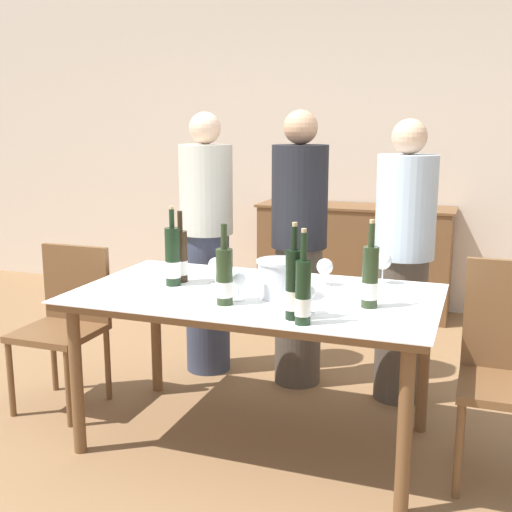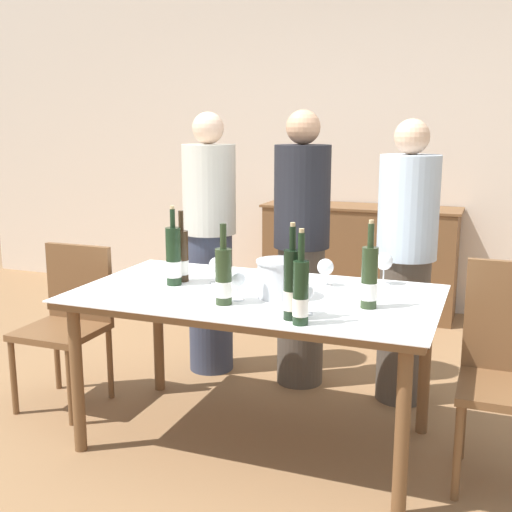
# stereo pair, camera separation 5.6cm
# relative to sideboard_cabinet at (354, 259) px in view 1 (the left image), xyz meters

# --- Properties ---
(ground_plane) EXTENTS (12.00, 12.00, 0.00)m
(ground_plane) POSITION_rel_sideboard_cabinet_xyz_m (-0.00, -2.42, -0.45)
(ground_plane) COLOR olive
(back_wall) EXTENTS (8.00, 0.10, 2.80)m
(back_wall) POSITION_rel_sideboard_cabinet_xyz_m (-0.00, 0.29, 0.95)
(back_wall) COLOR beige
(back_wall) RESTS_ON ground_plane
(sideboard_cabinet) EXTENTS (1.61, 0.46, 0.90)m
(sideboard_cabinet) POSITION_rel_sideboard_cabinet_xyz_m (0.00, 0.00, 0.00)
(sideboard_cabinet) COLOR brown
(sideboard_cabinet) RESTS_ON ground_plane
(dining_table) EXTENTS (1.72, 0.97, 0.77)m
(dining_table) POSITION_rel_sideboard_cabinet_xyz_m (-0.00, -2.42, 0.24)
(dining_table) COLOR brown
(dining_table) RESTS_ON ground_plane
(ice_bucket) EXTENTS (0.22, 0.22, 0.18)m
(ice_bucket) POSITION_rel_sideboard_cabinet_xyz_m (0.12, -2.45, 0.41)
(ice_bucket) COLOR silver
(ice_bucket) RESTS_ON dining_table
(wine_bottle_0) EXTENTS (0.07, 0.07, 0.39)m
(wine_bottle_0) POSITION_rel_sideboard_cabinet_xyz_m (0.55, -2.48, 0.45)
(wine_bottle_0) COLOR #28381E
(wine_bottle_0) RESTS_ON dining_table
(wine_bottle_1) EXTENTS (0.08, 0.08, 0.40)m
(wine_bottle_1) POSITION_rel_sideboard_cabinet_xyz_m (-0.45, -2.42, 0.45)
(wine_bottle_1) COLOR black
(wine_bottle_1) RESTS_ON dining_table
(wine_bottle_2) EXTENTS (0.07, 0.07, 0.37)m
(wine_bottle_2) POSITION_rel_sideboard_cabinet_xyz_m (-0.44, -2.34, 0.44)
(wine_bottle_2) COLOR #332314
(wine_bottle_2) RESTS_ON dining_table
(wine_bottle_3) EXTENTS (0.07, 0.07, 0.39)m
(wine_bottle_3) POSITION_rel_sideboard_cabinet_xyz_m (0.34, -2.82, 0.45)
(wine_bottle_3) COLOR black
(wine_bottle_3) RESTS_ON dining_table
(wine_bottle_4) EXTENTS (0.08, 0.08, 0.37)m
(wine_bottle_4) POSITION_rel_sideboard_cabinet_xyz_m (-0.07, -2.65, 0.44)
(wine_bottle_4) COLOR #28381E
(wine_bottle_4) RESTS_ON dining_table
(wine_bottle_5) EXTENTS (0.07, 0.07, 0.41)m
(wine_bottle_5) POSITION_rel_sideboard_cabinet_xyz_m (0.28, -2.76, 0.46)
(wine_bottle_5) COLOR black
(wine_bottle_5) RESTS_ON dining_table
(wine_glass_0) EXTENTS (0.08, 0.08, 0.13)m
(wine_glass_0) POSITION_rel_sideboard_cabinet_xyz_m (-0.26, -2.32, 0.41)
(wine_glass_0) COLOR white
(wine_glass_0) RESTS_ON dining_table
(wine_glass_1) EXTENTS (0.09, 0.09, 0.16)m
(wine_glass_1) POSITION_rel_sideboard_cabinet_xyz_m (0.54, -2.03, 0.43)
(wine_glass_1) COLOR white
(wine_glass_1) RESTS_ON dining_table
(wine_glass_2) EXTENTS (0.07, 0.07, 0.13)m
(wine_glass_2) POSITION_rel_sideboard_cabinet_xyz_m (0.32, -2.67, 0.41)
(wine_glass_2) COLOR white
(wine_glass_2) RESTS_ON dining_table
(wine_glass_3) EXTENTS (0.08, 0.08, 0.14)m
(wine_glass_3) POSITION_rel_sideboard_cabinet_xyz_m (0.27, -2.17, 0.41)
(wine_glass_3) COLOR white
(wine_glass_3) RESTS_ON dining_table
(wine_glass_4) EXTENTS (0.07, 0.07, 0.14)m
(wine_glass_4) POSITION_rel_sideboard_cabinet_xyz_m (-0.04, -2.57, 0.41)
(wine_glass_4) COLOR white
(wine_glass_4) RESTS_ON dining_table
(chair_right_end) EXTENTS (0.42, 0.42, 0.97)m
(chair_right_end) POSITION_rel_sideboard_cabinet_xyz_m (1.15, -2.33, 0.10)
(chair_right_end) COLOR brown
(chair_right_end) RESTS_ON ground_plane
(chair_left_end) EXTENTS (0.42, 0.42, 0.89)m
(chair_left_end) POSITION_rel_sideboard_cabinet_xyz_m (-1.16, -2.33, 0.06)
(chair_left_end) COLOR brown
(chair_left_end) RESTS_ON ground_plane
(person_host) EXTENTS (0.33, 0.33, 1.63)m
(person_host) POSITION_rel_sideboard_cabinet_xyz_m (-0.62, -1.61, 0.37)
(person_host) COLOR #383F56
(person_host) RESTS_ON ground_plane
(person_guest_left) EXTENTS (0.33, 0.33, 1.64)m
(person_guest_left) POSITION_rel_sideboard_cabinet_xyz_m (-0.02, -1.61, 0.37)
(person_guest_left) COLOR #51473D
(person_guest_left) RESTS_ON ground_plane
(person_guest_right) EXTENTS (0.33, 0.33, 1.59)m
(person_guest_right) POSITION_rel_sideboard_cabinet_xyz_m (0.59, -1.65, 0.34)
(person_guest_right) COLOR #51473D
(person_guest_right) RESTS_ON ground_plane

